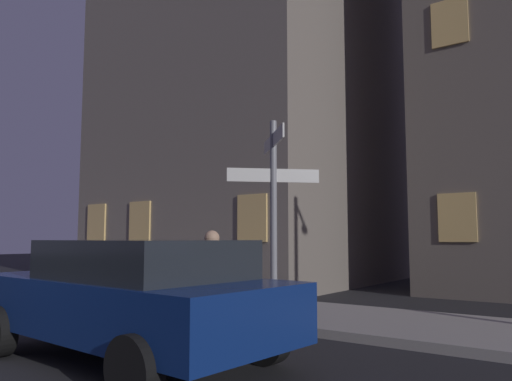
{
  "coord_description": "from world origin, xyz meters",
  "views": [
    {
      "loc": [
        5.61,
        -1.23,
        1.5
      ],
      "look_at": [
        0.32,
        6.06,
        2.37
      ],
      "focal_mm": 34.59,
      "sensor_mm": 36.0,
      "label": 1
    }
  ],
  "objects": [
    {
      "name": "sidewalk_kerb",
      "position": [
        0.0,
        6.83,
        0.07
      ],
      "size": [
        40.0,
        2.77,
        0.14
      ],
      "primitive_type": "cube",
      "color": "#9E9991",
      "rests_on": "ground_plane"
    },
    {
      "name": "signpost",
      "position": [
        0.75,
        5.99,
        2.22
      ],
      "size": [
        1.25,
        1.25,
        3.46
      ],
      "color": "gray",
      "rests_on": "sidewalk_kerb"
    },
    {
      "name": "cyclist",
      "position": [
        0.83,
        4.2,
        0.75
      ],
      "size": [
        1.82,
        0.34,
        1.61
      ],
      "color": "black",
      "rests_on": "ground_plane"
    },
    {
      "name": "building_left_block",
      "position": [
        -4.92,
        13.42,
        9.34
      ],
      "size": [
        8.44,
        9.34,
        18.68
      ],
      "color": "slate",
      "rests_on": "ground_plane"
    },
    {
      "name": "car_far_oncoming",
      "position": [
        0.77,
        2.85,
        0.8
      ],
      "size": [
        4.5,
        2.35,
        1.47
      ],
      "color": "navy",
      "rests_on": "ground_plane"
    }
  ]
}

